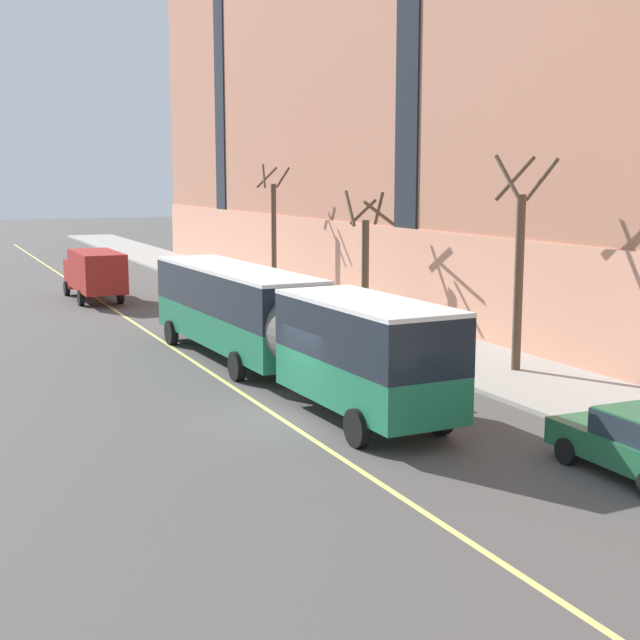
{
  "coord_description": "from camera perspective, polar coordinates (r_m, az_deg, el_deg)",
  "views": [
    {
      "loc": [
        -9.43,
        -22.63,
        6.73
      ],
      "look_at": [
        3.26,
        5.4,
        1.8
      ],
      "focal_mm": 50.0,
      "sensor_mm": 36.0,
      "label": 1
    }
  ],
  "objects": [
    {
      "name": "parked_car_black_2",
      "position": [
        48.94,
        -6.65,
        2.06
      ],
      "size": [
        2.03,
        4.44,
        1.56
      ],
      "color": "black",
      "rests_on": "ground"
    },
    {
      "name": "city_bus",
      "position": [
        29.8,
        -2.92,
        -0.0
      ],
      "size": [
        3.43,
        19.0,
        3.46
      ],
      "color": "#1E704C",
      "rests_on": "ground"
    },
    {
      "name": "box_truck",
      "position": [
        50.43,
        -14.24,
        3.01
      ],
      "size": [
        2.4,
        7.43,
        2.79
      ],
      "color": "maroon",
      "rests_on": "ground"
    },
    {
      "name": "parked_car_green_0",
      "position": [
        21.54,
        19.73,
        -7.47
      ],
      "size": [
        1.99,
        4.36,
        1.56
      ],
      "color": "#23603D",
      "rests_on": "ground"
    },
    {
      "name": "lane_centerline",
      "position": [
        28.0,
        -4.8,
        -4.83
      ],
      "size": [
        0.16,
        140.0,
        0.01
      ],
      "primitive_type": "cube",
      "color": "#E0D66B",
      "rests_on": "ground"
    },
    {
      "name": "ground_plane",
      "position": [
        25.43,
        -1.69,
        -6.25
      ],
      "size": [
        260.0,
        260.0,
        0.0
      ],
      "primitive_type": "plane",
      "color": "#4C4947"
    },
    {
      "name": "street_tree_mid_block",
      "position": [
        31.16,
        12.63,
        3.4
      ],
      "size": [
        1.64,
        1.76,
        7.35
      ],
      "color": "brown",
      "rests_on": "sidewalk"
    },
    {
      "name": "sidewalk",
      "position": [
        32.23,
        11.04,
        -2.98
      ],
      "size": [
        5.06,
        160.0,
        0.15
      ],
      "primitive_type": "cube",
      "color": "#9E9B93",
      "rests_on": "ground"
    },
    {
      "name": "fire_hydrant",
      "position": [
        31.97,
        6.92,
        -2.21
      ],
      "size": [
        0.42,
        0.24,
        0.72
      ],
      "color": "red",
      "rests_on": "sidewalk"
    },
    {
      "name": "street_tree_far_uptown",
      "position": [
        40.82,
        2.95,
        4.1
      ],
      "size": [
        2.12,
        2.13,
        6.0
      ],
      "color": "brown",
      "rests_on": "sidewalk"
    },
    {
      "name": "parked_car_green_1",
      "position": [
        40.6,
        -2.98,
        0.66
      ],
      "size": [
        2.07,
        4.29,
        1.56
      ],
      "color": "#23603D",
      "rests_on": "ground"
    },
    {
      "name": "street_tree_far_downtown",
      "position": [
        51.24,
        -2.99,
        5.77
      ],
      "size": [
        1.67,
        1.42,
        7.34
      ],
      "color": "brown",
      "rests_on": "sidewalk"
    }
  ]
}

